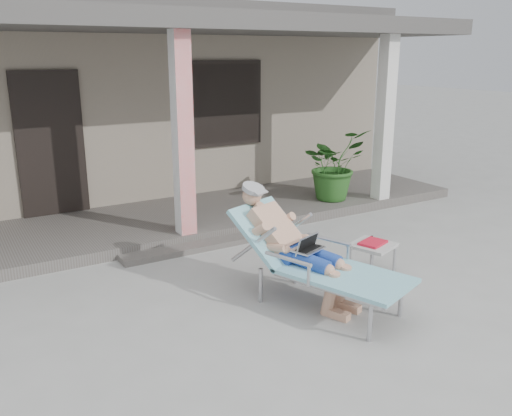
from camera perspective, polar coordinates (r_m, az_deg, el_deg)
ground at (r=5.65m, az=1.66°, el=-10.02°), size 60.00×60.00×0.00m
house at (r=11.14m, az=-16.85°, el=11.18°), size 10.40×5.40×3.30m
porch_deck at (r=8.14m, az=-9.74°, el=-1.40°), size 10.00×2.00×0.15m
porch_overhang at (r=7.73m, az=-10.58°, el=18.05°), size 10.00×2.30×2.85m
porch_step at (r=7.14m, az=-6.34°, el=-4.08°), size 2.00×0.30×0.07m
lounger at (r=5.45m, az=5.14°, el=-2.36°), size 1.30×1.98×1.25m
side_table at (r=6.37m, az=12.16°, el=-4.01°), size 0.57×0.57×0.40m
potted_palm at (r=8.95m, az=8.16°, el=4.56°), size 1.12×0.99×1.15m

